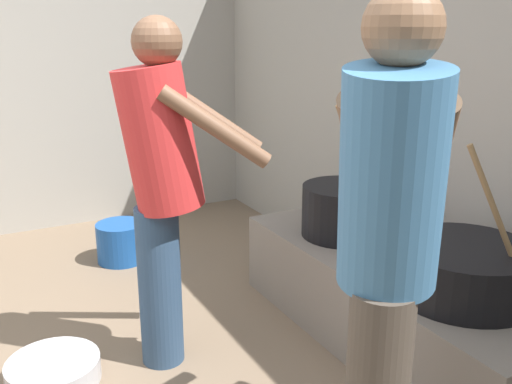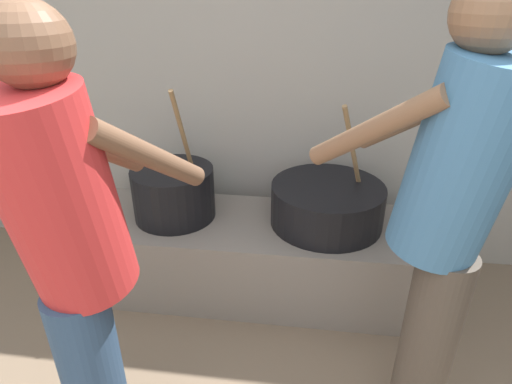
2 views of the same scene
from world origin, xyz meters
The scene contains 6 objects.
block_enclosure_rear centered at (0.00, 2.50, 1.14)m, with size 5.71×0.20×2.28m, color #9E998E.
hearth_ledge centered at (-0.06, 1.98, 0.22)m, with size 1.84×0.60×0.44m, color slate.
cooking_pot_main centered at (-0.48, 1.99, 0.59)m, with size 0.44×0.44×0.73m.
cooking_pot_secondary centered at (0.35, 2.02, 0.56)m, with size 0.60×0.60×0.68m.
cook_in_red_shirt centered at (-0.44, 0.96, 0.91)m, with size 0.53×0.73×1.60m.
cook_in_blue_shirt centered at (0.70, 1.27, 0.95)m, with size 0.72×0.70×1.66m.
Camera 2 is at (0.23, 0.00, 1.63)m, focal length 29.78 mm.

